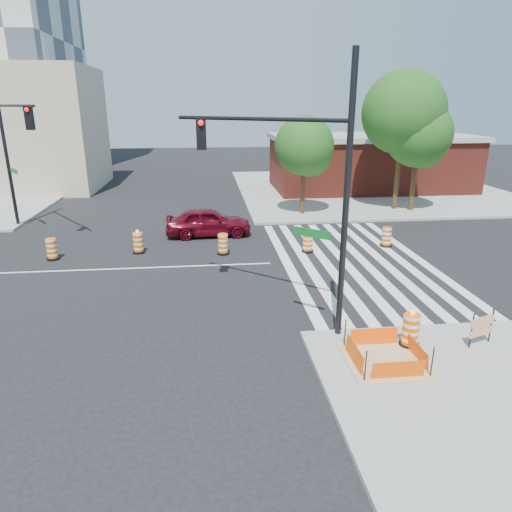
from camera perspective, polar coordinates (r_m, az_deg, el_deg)
The scene contains 20 objects.
ground at distance 21.38m, azimuth -17.17°, elevation -1.56°, with size 120.00×120.00×0.00m, color black.
sidewalk_ne at distance 40.80m, azimuth 13.79°, elevation 8.15°, with size 22.00×22.00×0.15m, color gray.
crosswalk_east at distance 22.03m, azimuth 11.99°, elevation -0.51°, with size 6.75×13.50×0.01m.
lane_centerline at distance 21.38m, azimuth -17.17°, elevation -1.54°, with size 14.00×0.12×0.01m, color silver.
excavation_pit at distance 13.61m, azimuth 15.80°, elevation -12.28°, with size 2.20×2.20×0.90m.
brick_storefront at distance 40.48m, azimuth 14.03°, elevation 11.27°, with size 16.50×8.50×4.60m.
beige_midrise at distance 44.83m, azimuth -28.29°, elevation 13.78°, with size 14.00×10.00×10.00m, color #BDAB90.
red_coupe at distance 25.55m, azimuth -5.98°, elevation 4.28°, with size 1.89×4.69×1.60m, color #550713.
signal_pole_se at distance 14.02m, azimuth 4.73°, elevation 10.48°, with size 4.94×4.11×8.30m.
signal_pole_nw at distance 28.61m, azimuth -28.23°, elevation 13.03°, with size 3.88×5.54×8.76m.
pit_drum at distance 14.39m, azimuth 18.72°, elevation -8.91°, with size 0.60×0.60×1.18m.
barricade at distance 15.24m, azimuth 26.39°, elevation -7.88°, with size 0.89×0.35×1.10m.
tree_north_c at distance 29.89m, azimuth 6.10°, elevation 13.13°, with size 3.76×3.76×6.39m.
tree_north_d at distance 32.58m, azimuth 17.97°, elevation 16.13°, with size 5.41×5.41×9.19m.
tree_north_e at distance 32.51m, azimuth 19.66°, elevation 13.74°, with size 4.31×4.31×7.33m.
median_drum_2 at distance 23.58m, azimuth -24.14°, elevation 0.71°, with size 0.60×0.60×1.02m.
median_drum_3 at distance 23.23m, azimuth -14.50°, elevation 1.54°, with size 0.60×0.60×1.18m.
median_drum_4 at distance 22.36m, azimuth -4.14°, elevation 1.42°, with size 0.60×0.60×1.02m.
median_drum_5 at distance 22.78m, azimuth 6.49°, elevation 1.67°, with size 0.60×0.60×1.02m.
median_drum_6 at distance 24.46m, azimuth 15.99°, elevation 2.23°, with size 0.60×0.60×1.02m.
Camera 1 is at (4.18, -19.75, 7.02)m, focal length 32.00 mm.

